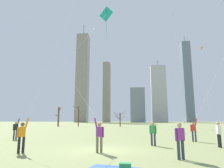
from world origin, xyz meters
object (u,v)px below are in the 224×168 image
Objects in this scene: kite_flyer_midfield_center_blue at (80,103)px; bystander_strolling_midfield at (219,133)px; kite_flyer_midfield_right_teal at (37,102)px; bystander_far_off_by_trees at (153,132)px; kite_flyer_far_back_red at (204,108)px; bare_tree_center at (79,115)px; bare_tree_leftmost at (120,119)px; kite_flyer_foreground_left_purple at (41,89)px; bystander_watching_nearby at (180,139)px; bare_tree_far_right_edge at (59,116)px; distant_kite_drifting_left_orange at (202,54)px; distant_kite_high_overhead_green at (174,24)px.

bystander_strolling_midfield is (8.58, 2.68, -1.83)m from kite_flyer_midfield_center_blue.
kite_flyer_midfield_right_teal is 7.74× the size of bystander_far_off_by_trees.
kite_flyer_far_back_red reaches higher than bare_tree_center.
kite_flyer_midfield_center_blue is 3.01× the size of bare_tree_leftmost.
kite_flyer_foreground_left_purple is 1.41× the size of kite_flyer_far_back_red.
kite_flyer_midfield_right_teal is at bearing 117.06° from kite_flyer_foreground_left_purple.
bystander_watching_nearby is 45.22m from bare_tree_leftmost.
kite_flyer_midfield_right_teal is 2.34× the size of bare_tree_far_right_edge.
bystander_watching_nearby is at bearing -128.25° from bystander_strolling_midfield.
kite_flyer_far_back_red is at bearing -55.45° from bare_tree_far_right_edge.
bare_tree_center reaches higher than bare_tree_far_right_edge.
bystander_strolling_midfield is at bearing 17.03° from kite_flyer_foreground_left_purple.
distant_kite_high_overhead_green is at bearing -122.69° from distant_kite_drifting_left_orange.
bare_tree_far_right_edge is at bearing 177.15° from bare_tree_leftmost.
kite_flyer_midfield_center_blue is 36.85m from distant_kite_drifting_left_orange.
bystander_watching_nearby is (5.12, -1.70, -1.83)m from kite_flyer_midfield_center_blue.
kite_flyer_foreground_left_purple reaches higher than bare_tree_center.
bare_tree_center is at bearing 111.76° from bystander_far_off_by_trees.
kite_flyer_midfield_right_teal is at bearing -145.13° from distant_kite_high_overhead_green.
kite_flyer_foreground_left_purple reaches higher than bare_tree_leftmost.
distant_kite_drifting_left_orange reaches higher than kite_flyer_foreground_left_purple.
bare_tree_center is at bearing 128.83° from distant_kite_high_overhead_green.
bystander_watching_nearby is 1.00× the size of bystander_far_off_by_trees.
bystander_watching_nearby is at bearing -69.62° from bare_tree_center.
bare_tree_leftmost is (5.54, 36.71, -1.30)m from kite_flyer_midfield_right_teal.
distant_kite_high_overhead_green reaches higher than kite_flyer_midfield_center_blue.
distant_kite_drifting_left_orange is at bearing -24.28° from bare_tree_center.
kite_flyer_midfield_right_teal is 7.94m from kite_flyer_foreground_left_purple.
kite_flyer_midfield_right_teal reaches higher than bare_tree_far_right_edge.
distant_kite_drifting_left_orange is at bearing 59.42° from kite_flyer_midfield_center_blue.
bystander_strolling_midfield is 32.02m from distant_kite_drifting_left_orange.
distant_kite_drifting_left_orange is at bearing 63.62° from bystander_far_off_by_trees.
bare_tree_center is at bearing 102.12° from kite_flyer_foreground_left_purple.
distant_kite_drifting_left_orange is (13.23, 26.68, 14.32)m from bystander_far_off_by_trees.
bystander_strolling_midfield is at bearing -93.33° from distant_kite_high_overhead_green.
bystander_strolling_midfield is 0.09× the size of distant_kite_high_overhead_green.
bystander_watching_nearby is (-3.70, -7.47, -1.84)m from kite_flyer_far_back_red.
kite_flyer_midfield_right_teal reaches higher than bystander_far_off_by_trees.
kite_flyer_midfield_right_teal is 35.10m from distant_kite_drifting_left_orange.
distant_kite_high_overhead_green is (4.29, 18.73, 14.73)m from bystander_watching_nearby.
bare_tree_leftmost is at bearing 1.05° from bare_tree_center.
bare_tree_center is at bearing 104.95° from kite_flyer_midfield_center_blue.
bare_tree_center is at bearing -178.95° from bare_tree_leftmost.
kite_flyer_midfield_center_blue is 23.35m from distant_kite_high_overhead_green.
kite_flyer_midfield_right_teal is at bearing -98.58° from bare_tree_leftmost.
bare_tree_leftmost is (-8.77, 40.50, 1.20)m from bystander_strolling_midfield.
bare_tree_leftmost is (-4.61, 40.01, 1.20)m from bystander_far_off_by_trees.
bare_tree_leftmost is at bearing 90.26° from kite_flyer_midfield_center_blue.
distant_kite_drifting_left_orange is (17.64, 29.85, 12.49)m from kite_flyer_midfield_center_blue.
kite_flyer_foreground_left_purple is 0.95× the size of distant_kite_high_overhead_green.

